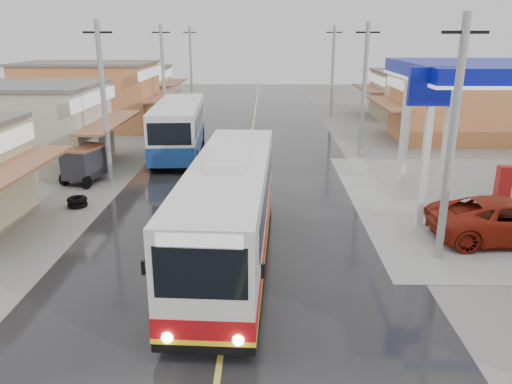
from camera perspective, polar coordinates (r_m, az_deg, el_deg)
ground at (r=17.44m, az=-2.45°, el=-7.33°), size 120.00×120.00×0.00m
road at (r=31.65m, az=-0.81°, el=4.29°), size 12.00×90.00×0.02m
centre_line at (r=31.65m, az=-0.81°, el=4.31°), size 0.15×90.00×0.01m
shopfronts_left at (r=37.31m, az=-21.11°, el=5.15°), size 11.00×44.00×5.20m
shopfronts_right at (r=31.94m, az=27.02°, el=2.42°), size 11.00×44.00×4.80m
utility_poles_left at (r=33.59m, az=-12.81°, el=4.62°), size 1.60×50.00×8.00m
utility_poles_right at (r=32.19m, az=11.78°, el=4.12°), size 1.60×36.00×8.00m
coach_bus at (r=16.65m, az=-2.97°, el=-2.02°), size 3.08×11.79×3.65m
second_bus at (r=31.60m, az=-8.81°, el=7.28°), size 3.30×9.95×3.25m
jeepney at (r=20.65m, az=26.88°, el=-2.87°), size 5.85×2.90×1.59m
cyclist at (r=29.09m, az=-11.23°, el=3.99°), size 1.16×1.88×1.92m
tricycle_near at (r=26.97m, az=-18.97°, el=3.25°), size 2.13×2.76×1.88m
tyre_stack at (r=23.49m, az=-19.75°, el=-1.07°), size 0.88×0.88×0.45m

